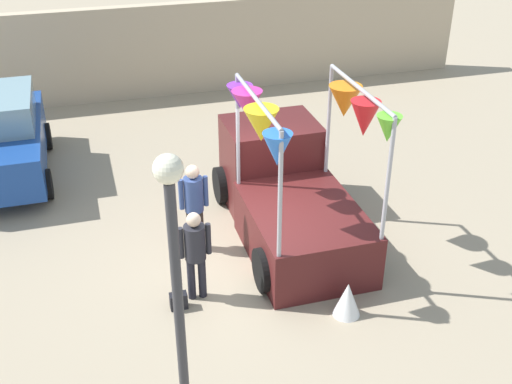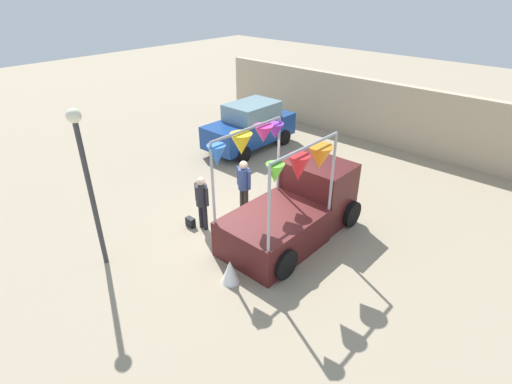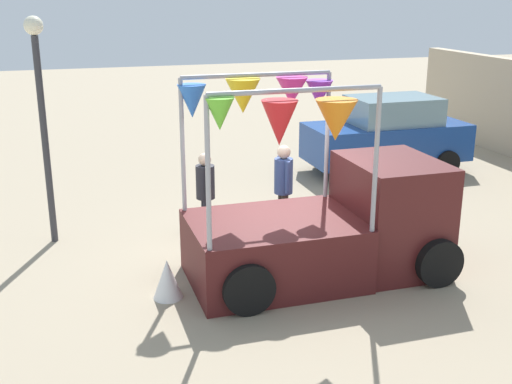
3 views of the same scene
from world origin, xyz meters
name	(u,v)px [view 1 (image 1 of 3)]	position (x,y,z in m)	size (l,w,h in m)	color
ground_plane	(250,259)	(0.00, 0.00, 0.00)	(60.00, 60.00, 0.00)	gray
vendor_truck	(286,187)	(0.95, 0.81, 0.91)	(2.47, 4.06, 3.15)	#4C1919
parked_car	(2,137)	(-4.30, 4.59, 0.94)	(1.88, 4.00, 1.88)	navy
person_customer	(195,248)	(-1.12, -0.80, 0.97)	(0.53, 0.34, 1.61)	black
person_vendor	(194,199)	(-0.85, 0.60, 1.04)	(0.53, 0.34, 1.72)	#2D2823
handbag	(179,301)	(-1.47, -1.00, 0.14)	(0.28, 0.16, 0.28)	black
street_lamp	(176,269)	(-1.80, -3.48, 2.59)	(0.32, 0.32, 3.98)	#333338
brick_boundary_wall	(167,50)	(0.00, 8.70, 1.30)	(18.00, 0.36, 2.60)	tan
folded_kite_bundle_white	(347,299)	(1.07, -1.89, 0.30)	(0.44, 0.44, 0.60)	white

